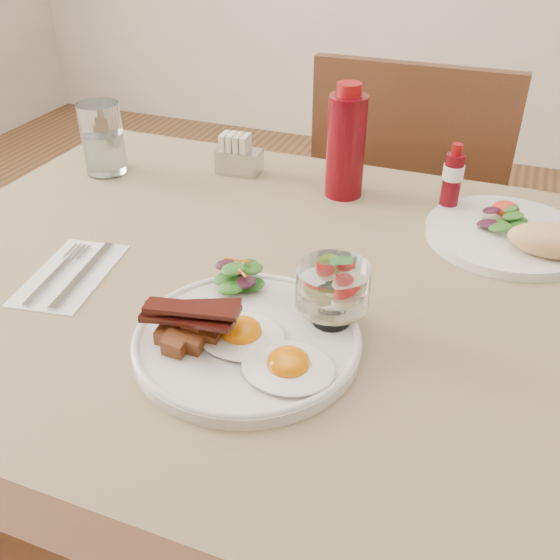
# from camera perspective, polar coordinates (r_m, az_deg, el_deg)

# --- Properties ---
(table) EXTENTS (1.33, 0.88, 0.75)m
(table) POSITION_cam_1_polar(r_m,az_deg,el_deg) (0.94, 4.45, -5.03)
(table) COLOR #512F19
(table) RESTS_ON ground
(chair_far) EXTENTS (0.42, 0.42, 0.93)m
(chair_far) POSITION_cam_1_polar(r_m,az_deg,el_deg) (1.56, 11.54, 5.19)
(chair_far) COLOR #512F19
(chair_far) RESTS_ON ground
(main_plate) EXTENTS (0.28, 0.28, 0.02)m
(main_plate) POSITION_cam_1_polar(r_m,az_deg,el_deg) (0.77, -3.02, -5.62)
(main_plate) COLOR silver
(main_plate) RESTS_ON table
(fried_eggs) EXTENTS (0.20, 0.15, 0.03)m
(fried_eggs) POSITION_cam_1_polar(r_m,az_deg,el_deg) (0.73, -1.46, -6.33)
(fried_eggs) COLOR white
(fried_eggs) RESTS_ON main_plate
(bacon_potato_pile) EXTENTS (0.13, 0.08, 0.06)m
(bacon_potato_pile) POSITION_cam_1_polar(r_m,az_deg,el_deg) (0.74, -8.37, -4.14)
(bacon_potato_pile) COLOR brown
(bacon_potato_pile) RESTS_ON main_plate
(side_salad) EXTENTS (0.08, 0.08, 0.04)m
(side_salad) POSITION_cam_1_polar(r_m,az_deg,el_deg) (0.84, -3.83, 0.25)
(side_salad) COLOR #1B5316
(side_salad) RESTS_ON main_plate
(fruit_cup) EXTENTS (0.09, 0.09, 0.09)m
(fruit_cup) POSITION_cam_1_polar(r_m,az_deg,el_deg) (0.76, 4.85, -0.62)
(fruit_cup) COLOR white
(fruit_cup) RESTS_ON main_plate
(second_plate) EXTENTS (0.26, 0.26, 0.06)m
(second_plate) POSITION_cam_1_polar(r_m,az_deg,el_deg) (1.04, 20.89, 3.89)
(second_plate) COLOR silver
(second_plate) RESTS_ON table
(ketchup_bottle) EXTENTS (0.08, 0.08, 0.20)m
(ketchup_bottle) POSITION_cam_1_polar(r_m,az_deg,el_deg) (1.11, 6.05, 12.20)
(ketchup_bottle) COLOR #5A050D
(ketchup_bottle) RESTS_ON table
(hot_sauce_bottle) EXTENTS (0.04, 0.04, 0.12)m
(hot_sauce_bottle) POSITION_cam_1_polar(r_m,az_deg,el_deg) (1.09, 15.46, 8.80)
(hot_sauce_bottle) COLOR #5A050D
(hot_sauce_bottle) RESTS_ON table
(sugar_caddy) EXTENTS (0.09, 0.05, 0.08)m
(sugar_caddy) POSITION_cam_1_polar(r_m,az_deg,el_deg) (1.22, -3.86, 11.15)
(sugar_caddy) COLOR #B1B2B6
(sugar_caddy) RESTS_ON table
(water_glass) EXTENTS (0.08, 0.08, 0.13)m
(water_glass) POSITION_cam_1_polar(r_m,az_deg,el_deg) (1.26, -15.84, 11.98)
(water_glass) COLOR white
(water_glass) RESTS_ON table
(napkin_cutlery) EXTENTS (0.13, 0.20, 0.01)m
(napkin_cutlery) POSITION_cam_1_polar(r_m,az_deg,el_deg) (0.95, -18.54, 0.51)
(napkin_cutlery) COLOR white
(napkin_cutlery) RESTS_ON table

